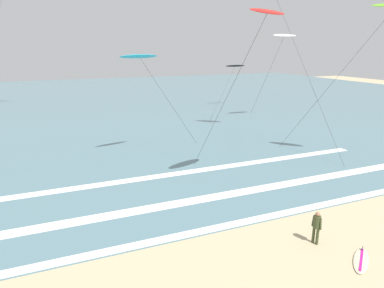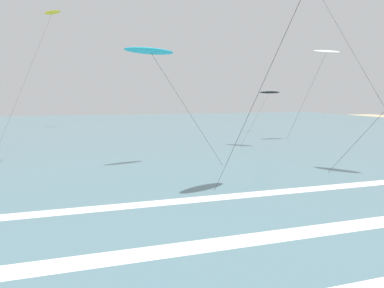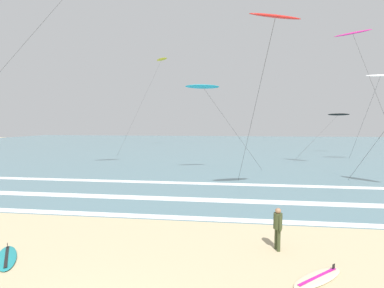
% 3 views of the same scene
% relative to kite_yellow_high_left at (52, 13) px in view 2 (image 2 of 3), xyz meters
% --- Properties ---
extents(ocean_surface, '(140.00, 90.00, 0.01)m').
position_rel_kite_yellow_high_left_xyz_m(ocean_surface, '(9.63, 4.17, -17.08)').
color(ocean_surface, slate).
rests_on(ocean_surface, ground).
extents(wave_foam_mid_break, '(50.12, 0.91, 0.01)m').
position_rel_kite_yellow_high_left_xyz_m(wave_foam_mid_break, '(9.76, -37.08, -17.07)').
color(wave_foam_mid_break, white).
rests_on(wave_foam_mid_break, ocean_surface).
extents(wave_foam_outer_break, '(38.44, 0.81, 0.01)m').
position_rel_kite_yellow_high_left_xyz_m(wave_foam_outer_break, '(8.50, -32.48, -17.07)').
color(wave_foam_outer_break, white).
rests_on(wave_foam_outer_break, ocean_surface).
extents(kite_yellow_high_left, '(4.66, 16.71, 17.49)m').
position_rel_kite_yellow_high_left_xyz_m(kite_yellow_high_left, '(0.00, 0.00, 0.00)').
color(kite_yellow_high_left, yellow).
rests_on(kite_yellow_high_left, ground).
extents(kite_cyan_mid_center, '(7.53, 3.43, 8.32)m').
position_rel_kite_yellow_high_left_xyz_m(kite_cyan_mid_center, '(10.55, -28.04, -9.03)').
color(kite_cyan_mid_center, '#23A8C6').
rests_on(kite_cyan_mid_center, ground).
extents(kite_black_far_left, '(10.41, 10.07, 6.31)m').
position_rel_kite_yellow_high_left_xyz_m(kite_black_far_left, '(29.93, -8.48, -11.04)').
color(kite_black_far_left, black).
rests_on(kite_black_far_left, ground).
extents(kite_white_distant_high, '(3.21, 5.84, 10.33)m').
position_rel_kite_yellow_high_left_xyz_m(kite_white_distant_high, '(29.98, -19.77, -7.03)').
color(kite_white_distant_high, white).
rests_on(kite_white_distant_high, ground).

